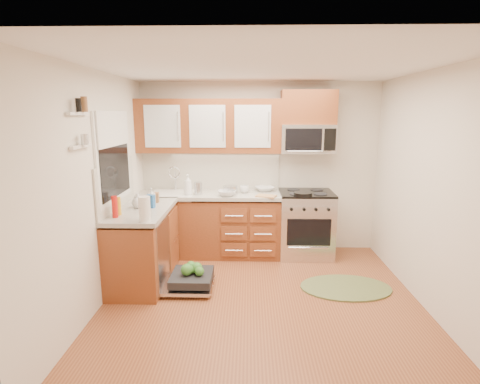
{
  "coord_description": "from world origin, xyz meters",
  "views": [
    {
      "loc": [
        -0.14,
        -3.82,
        2.05
      ],
      "look_at": [
        -0.26,
        0.85,
        1.07
      ],
      "focal_mm": 28.0,
      "sensor_mm": 36.0,
      "label": 1
    }
  ],
  "objects_px": {
    "stock_pot": "(230,190)",
    "bowl_b": "(227,193)",
    "upper_cabinets": "(209,126)",
    "sink": "(173,202)",
    "rug": "(346,288)",
    "paper_towel_roll": "(145,209)",
    "bowl_a": "(265,189)",
    "range": "(305,224)",
    "cup": "(244,189)",
    "microwave": "(307,139)",
    "skillet": "(303,194)",
    "cutting_board": "(266,196)",
    "dishwasher": "(189,281)"
  },
  "relations": [
    {
      "from": "skillet",
      "to": "cutting_board",
      "type": "relative_size",
      "value": 0.94
    },
    {
      "from": "upper_cabinets",
      "to": "rug",
      "type": "bearing_deg",
      "value": -35.19
    },
    {
      "from": "upper_cabinets",
      "to": "bowl_b",
      "type": "distance_m",
      "value": 1.0
    },
    {
      "from": "microwave",
      "to": "cup",
      "type": "bearing_deg",
      "value": -174.69
    },
    {
      "from": "paper_towel_roll",
      "to": "bowl_a",
      "type": "xyz_separation_m",
      "value": [
        1.34,
        1.62,
        -0.1
      ]
    },
    {
      "from": "upper_cabinets",
      "to": "range",
      "type": "height_order",
      "value": "upper_cabinets"
    },
    {
      "from": "bowl_b",
      "to": "upper_cabinets",
      "type": "bearing_deg",
      "value": 129.64
    },
    {
      "from": "upper_cabinets",
      "to": "microwave",
      "type": "xyz_separation_m",
      "value": [
        1.41,
        -0.02,
        -0.18
      ]
    },
    {
      "from": "stock_pot",
      "to": "bowl_b",
      "type": "distance_m",
      "value": 0.14
    },
    {
      "from": "microwave",
      "to": "bowl_b",
      "type": "distance_m",
      "value": 1.39
    },
    {
      "from": "bowl_a",
      "to": "cup",
      "type": "xyz_separation_m",
      "value": [
        -0.3,
        -0.13,
        0.02
      ]
    },
    {
      "from": "stock_pot",
      "to": "paper_towel_roll",
      "type": "distance_m",
      "value": 1.63
    },
    {
      "from": "stock_pot",
      "to": "bowl_b",
      "type": "relative_size",
      "value": 0.81
    },
    {
      "from": "microwave",
      "to": "skillet",
      "type": "distance_m",
      "value": 0.82
    },
    {
      "from": "bowl_a",
      "to": "bowl_b",
      "type": "height_order",
      "value": "bowl_b"
    },
    {
      "from": "stock_pot",
      "to": "bowl_a",
      "type": "distance_m",
      "value": 0.54
    },
    {
      "from": "sink",
      "to": "rug",
      "type": "relative_size",
      "value": 0.57
    },
    {
      "from": "paper_towel_roll",
      "to": "bowl_a",
      "type": "distance_m",
      "value": 2.1
    },
    {
      "from": "microwave",
      "to": "bowl_b",
      "type": "height_order",
      "value": "microwave"
    },
    {
      "from": "rug",
      "to": "cutting_board",
      "type": "height_order",
      "value": "cutting_board"
    },
    {
      "from": "sink",
      "to": "skillet",
      "type": "distance_m",
      "value": 1.86
    },
    {
      "from": "stock_pot",
      "to": "dishwasher",
      "type": "bearing_deg",
      "value": -112.7
    },
    {
      "from": "range",
      "to": "dishwasher",
      "type": "distance_m",
      "value": 1.95
    },
    {
      "from": "range",
      "to": "bowl_b",
      "type": "height_order",
      "value": "bowl_b"
    },
    {
      "from": "range",
      "to": "skillet",
      "type": "bearing_deg",
      "value": -109.71
    },
    {
      "from": "sink",
      "to": "cutting_board",
      "type": "xyz_separation_m",
      "value": [
        1.34,
        -0.2,
        0.13
      ]
    },
    {
      "from": "rug",
      "to": "bowl_b",
      "type": "relative_size",
      "value": 4.38
    },
    {
      "from": "range",
      "to": "cup",
      "type": "height_order",
      "value": "cup"
    },
    {
      "from": "range",
      "to": "stock_pot",
      "type": "height_order",
      "value": "stock_pot"
    },
    {
      "from": "dishwasher",
      "to": "bowl_b",
      "type": "xyz_separation_m",
      "value": [
        0.4,
        0.95,
        0.86
      ]
    },
    {
      "from": "rug",
      "to": "paper_towel_roll",
      "type": "distance_m",
      "value": 2.53
    },
    {
      "from": "rug",
      "to": "bowl_b",
      "type": "height_order",
      "value": "bowl_b"
    },
    {
      "from": "rug",
      "to": "bowl_b",
      "type": "bearing_deg",
      "value": 148.47
    },
    {
      "from": "cup",
      "to": "bowl_a",
      "type": "bearing_deg",
      "value": 23.91
    },
    {
      "from": "range",
      "to": "bowl_b",
      "type": "distance_m",
      "value": 1.25
    },
    {
      "from": "dishwasher",
      "to": "rug",
      "type": "relative_size",
      "value": 0.65
    },
    {
      "from": "skillet",
      "to": "cutting_board",
      "type": "height_order",
      "value": "skillet"
    },
    {
      "from": "stock_pot",
      "to": "range",
      "type": "bearing_deg",
      "value": 2.85
    },
    {
      "from": "bowl_a",
      "to": "range",
      "type": "bearing_deg",
      "value": -15.96
    },
    {
      "from": "microwave",
      "to": "paper_towel_roll",
      "type": "height_order",
      "value": "microwave"
    },
    {
      "from": "upper_cabinets",
      "to": "stock_pot",
      "type": "distance_m",
      "value": 0.96
    },
    {
      "from": "sink",
      "to": "bowl_b",
      "type": "relative_size",
      "value": 2.51
    },
    {
      "from": "dishwasher",
      "to": "sink",
      "type": "bearing_deg",
      "value": 109.2
    },
    {
      "from": "rug",
      "to": "bowl_b",
      "type": "distance_m",
      "value": 1.97
    },
    {
      "from": "sink",
      "to": "dishwasher",
      "type": "distance_m",
      "value": 1.38
    },
    {
      "from": "rug",
      "to": "paper_towel_roll",
      "type": "bearing_deg",
      "value": -170.83
    },
    {
      "from": "rug",
      "to": "cutting_board",
      "type": "xyz_separation_m",
      "value": [
        -0.93,
        0.87,
        0.92
      ]
    },
    {
      "from": "range",
      "to": "bowl_b",
      "type": "bearing_deg",
      "value": -170.99
    },
    {
      "from": "range",
      "to": "upper_cabinets",
      "type": "bearing_deg",
      "value": 174.11
    },
    {
      "from": "bowl_b",
      "to": "cup",
      "type": "relative_size",
      "value": 1.82
    }
  ]
}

